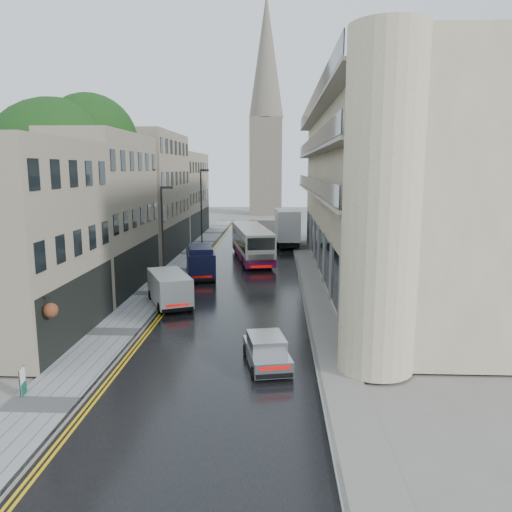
# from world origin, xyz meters

# --- Properties ---
(ground) EXTENTS (200.00, 200.00, 0.00)m
(ground) POSITION_xyz_m (0.00, 0.00, 0.00)
(ground) COLOR slate
(ground) RESTS_ON ground
(road) EXTENTS (9.00, 85.00, 0.02)m
(road) POSITION_xyz_m (0.00, 27.50, 0.01)
(road) COLOR black
(road) RESTS_ON ground
(left_sidewalk) EXTENTS (2.70, 85.00, 0.12)m
(left_sidewalk) POSITION_xyz_m (-5.85, 27.50, 0.06)
(left_sidewalk) COLOR gray
(left_sidewalk) RESTS_ON ground
(right_sidewalk) EXTENTS (1.80, 85.00, 0.12)m
(right_sidewalk) POSITION_xyz_m (5.40, 27.50, 0.06)
(right_sidewalk) COLOR slate
(right_sidewalk) RESTS_ON ground
(old_shop_row) EXTENTS (4.50, 56.00, 12.00)m
(old_shop_row) POSITION_xyz_m (-9.45, 30.00, 6.00)
(old_shop_row) COLOR gray
(old_shop_row) RESTS_ON ground
(modern_block) EXTENTS (8.00, 40.00, 14.00)m
(modern_block) POSITION_xyz_m (10.30, 26.00, 7.00)
(modern_block) COLOR beige
(modern_block) RESTS_ON ground
(church_spire) EXTENTS (6.40, 6.40, 40.00)m
(church_spire) POSITION_xyz_m (0.50, 82.00, 20.00)
(church_spire) COLOR #706458
(church_spire) RESTS_ON ground
(tree_near) EXTENTS (10.56, 10.56, 13.89)m
(tree_near) POSITION_xyz_m (-12.50, 20.00, 6.95)
(tree_near) COLOR black
(tree_near) RESTS_ON ground
(tree_far) EXTENTS (9.24, 9.24, 12.46)m
(tree_far) POSITION_xyz_m (-12.20, 33.00, 6.23)
(tree_far) COLOR black
(tree_far) RESTS_ON ground
(cream_bus) EXTENTS (4.73, 11.79, 3.14)m
(cream_bus) POSITION_xyz_m (-0.25, 29.51, 1.59)
(cream_bus) COLOR silver
(cream_bus) RESTS_ON road
(white_lorry) EXTENTS (2.96, 8.11, 4.18)m
(white_lorry) POSITION_xyz_m (2.82, 39.84, 2.11)
(white_lorry) COLOR silver
(white_lorry) RESTS_ON road
(silver_hatchback) EXTENTS (2.33, 3.99, 1.41)m
(silver_hatchback) POSITION_xyz_m (1.83, 5.41, 0.72)
(silver_hatchback) COLOR #A09FA3
(silver_hatchback) RESTS_ON road
(white_van) EXTENTS (3.77, 5.18, 2.15)m
(white_van) POSITION_xyz_m (-4.30, 14.66, 1.10)
(white_van) COLOR silver
(white_van) RESTS_ON road
(navy_van) EXTENTS (3.10, 5.52, 2.65)m
(navy_van) POSITION_xyz_m (-3.99, 23.07, 1.35)
(navy_van) COLOR black
(navy_van) RESTS_ON road
(pedestrian) EXTENTS (0.63, 0.43, 1.70)m
(pedestrian) POSITION_xyz_m (-5.59, 19.55, 0.97)
(pedestrian) COLOR black
(pedestrian) RESTS_ON left_sidewalk
(lamp_post_near) EXTENTS (0.83, 0.20, 7.34)m
(lamp_post_near) POSITION_xyz_m (-5.01, 18.99, 3.79)
(lamp_post_near) COLOR black
(lamp_post_near) RESTS_ON left_sidewalk
(lamp_post_far) EXTENTS (0.97, 0.46, 8.43)m
(lamp_post_far) POSITION_xyz_m (-5.06, 36.69, 4.34)
(lamp_post_far) COLOR black
(lamp_post_far) RESTS_ON left_sidewalk
(estate_sign) EXTENTS (0.18, 0.59, 0.98)m
(estate_sign) POSITION_xyz_m (-6.97, 3.42, 0.61)
(estate_sign) COLOR silver
(estate_sign) RESTS_ON left_sidewalk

